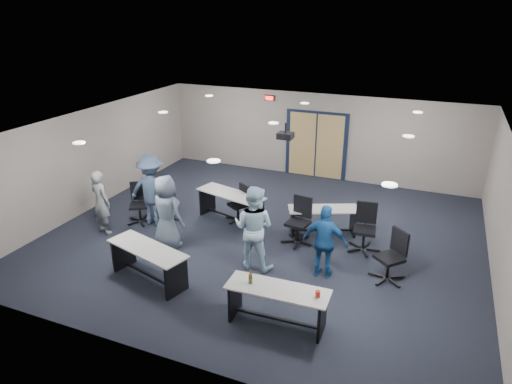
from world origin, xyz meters
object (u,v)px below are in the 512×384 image
at_px(chair_loose_right, 389,256).
at_px(person_back, 152,190).
at_px(table_front_left, 148,258).
at_px(chair_loose_left, 139,204).
at_px(table_back_right, 323,216).
at_px(person_navy, 325,242).
at_px(table_back_left, 231,202).
at_px(chair_back_c, 298,222).
at_px(person_plaid, 167,212).
at_px(person_lightblue, 254,227).
at_px(chair_back_a, 165,202).
at_px(chair_back_d, 365,228).
at_px(chair_back_b, 238,204).
at_px(person_gray, 101,202).
at_px(table_front_right, 277,299).

relative_size(chair_loose_right, person_back, 0.59).
height_order(table_front_left, chair_loose_left, chair_loose_left).
relative_size(table_back_right, person_navy, 1.11).
xyz_separation_m(table_front_left, person_navy, (3.22, 1.51, 0.28)).
bearing_deg(table_back_right, table_back_left, 160.47).
bearing_deg(chair_back_c, person_plaid, -144.95).
bearing_deg(chair_loose_left, table_back_right, -13.90).
relative_size(chair_loose_left, person_lightblue, 0.57).
xyz_separation_m(chair_back_a, chair_loose_right, (5.70, -0.68, 0.03)).
xyz_separation_m(chair_back_c, chair_back_d, (1.50, 0.24, 0.00)).
relative_size(chair_back_b, chair_loose_right, 0.88).
bearing_deg(chair_back_c, chair_back_a, -168.89).
bearing_deg(chair_loose_left, person_lightblue, -42.04).
distance_m(chair_back_a, chair_back_c, 3.54).
distance_m(chair_back_b, person_gray, 3.35).
bearing_deg(person_lightblue, person_plaid, -0.07).
relative_size(chair_back_d, person_gray, 0.69).
xyz_separation_m(table_back_left, person_lightblue, (1.41, -1.85, 0.40)).
distance_m(table_back_left, person_lightblue, 2.36).
xyz_separation_m(chair_back_a, chair_back_c, (3.53, 0.11, 0.04)).
distance_m(chair_back_c, person_lightblue, 1.49).
relative_size(table_back_left, chair_back_d, 1.76).
bearing_deg(person_lightblue, table_front_left, 37.96).
relative_size(person_plaid, person_back, 0.95).
relative_size(chair_loose_right, person_lightblue, 0.59).
distance_m(table_back_right, person_gray, 5.37).
xyz_separation_m(table_front_right, person_plaid, (-3.26, 1.66, 0.37)).
distance_m(table_front_left, chair_back_d, 4.77).
bearing_deg(chair_back_a, table_back_right, -4.50).
xyz_separation_m(table_front_left, person_plaid, (-0.40, 1.35, 0.36)).
height_order(table_front_right, chair_back_c, chair_back_c).
bearing_deg(table_front_left, table_back_right, 66.40).
height_order(chair_back_d, person_back, person_back).
relative_size(chair_back_d, person_lightblue, 0.61).
distance_m(table_front_right, table_back_right, 3.64).
height_order(table_front_right, person_navy, person_navy).
xyz_separation_m(chair_loose_left, person_gray, (-0.49, -0.79, 0.29)).
bearing_deg(person_plaid, person_navy, -164.91).
bearing_deg(chair_back_d, table_back_right, 151.01).
bearing_deg(table_back_left, table_front_left, -81.40).
xyz_separation_m(table_front_right, chair_loose_left, (-4.64, 2.48, 0.01)).
distance_m(chair_back_a, person_back, 0.53).
distance_m(table_back_left, chair_back_c, 2.03).
height_order(table_front_right, chair_back_a, chair_back_a).
height_order(table_back_right, chair_loose_right, chair_loose_right).
height_order(table_front_right, table_back_right, table_front_right).
bearing_deg(table_front_right, chair_back_a, 143.12).
distance_m(chair_back_b, person_lightblue, 2.32).
bearing_deg(table_back_right, person_lightblue, -139.22).
distance_m(chair_back_b, chair_loose_right, 4.18).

